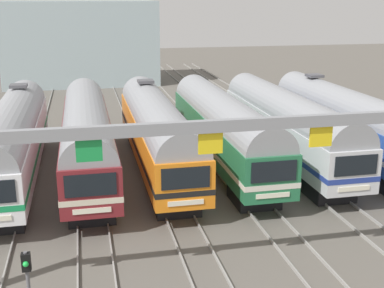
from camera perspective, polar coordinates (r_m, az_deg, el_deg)
The scene contains 11 objects.
ground_plane at distance 32.95m, azimuth -0.19°, elevation -2.74°, with size 160.00×160.00×0.00m, color #5B564F.
track_bed at distance 49.09m, azimuth -4.36°, elevation 3.64°, with size 22.94×70.00×0.15m.
commuter_train_white at distance 31.79m, azimuth -19.45°, elevation 0.67°, with size 2.88×18.06×5.05m.
commuter_train_maroon at distance 31.51m, azimuth -11.71°, elevation 1.13°, with size 2.88×18.06×4.77m.
commuter_train_orange at distance 31.82m, azimuth -3.98°, elevation 1.58°, with size 2.88×18.06×5.05m.
commuter_train_green at distance 32.68m, azimuth 3.48°, elevation 1.98°, with size 2.88×18.06×4.77m.
commuter_train_silver at distance 34.07m, azimuth 10.45°, elevation 2.33°, with size 2.88×18.06×4.77m.
commuter_train_blue at distance 35.92m, azimuth 16.78°, elevation 2.62°, with size 2.88×18.06×5.05m.
catenary_gantry at distance 18.95m, azimuth 8.37°, elevation -0.26°, with size 26.68×0.44×6.97m.
yard_signal_mast at distance 17.43m, azimuth -17.94°, elevation -14.12°, with size 0.28×0.35×3.03m.
maintenance_building at distance 67.21m, azimuth -12.34°, elevation 11.05°, with size 18.73×10.00×10.23m, color #9EB2B7.
Camera 1 is at (-6.52, -30.49, 10.67)m, focal length 47.57 mm.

